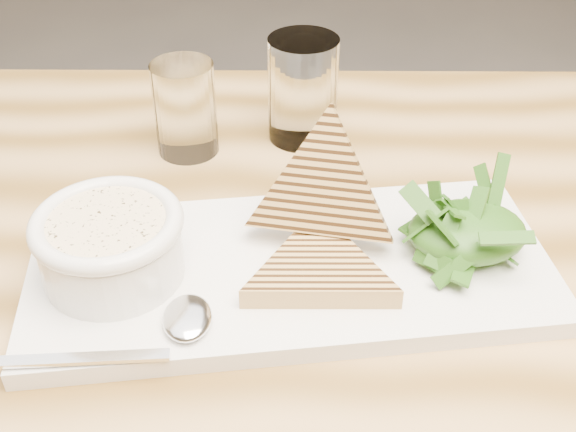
{
  "coord_description": "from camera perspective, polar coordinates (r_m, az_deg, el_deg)",
  "views": [
    {
      "loc": [
        -0.32,
        -0.26,
        1.14
      ],
      "look_at": [
        -0.27,
        0.22,
        0.78
      ],
      "focal_mm": 45.0,
      "sensor_mm": 36.0,
      "label": 1
    }
  ],
  "objects": [
    {
      "name": "salad_base",
      "position": [
        0.63,
        13.98,
        -1.21
      ],
      "size": [
        0.1,
        0.08,
        0.04
      ],
      "primitive_type": "ellipsoid",
      "color": "#19450F",
      "rests_on": "platter"
    },
    {
      "name": "platter",
      "position": [
        0.61,
        0.2,
        -4.22
      ],
      "size": [
        0.44,
        0.2,
        0.02
      ],
      "primitive_type": "cube",
      "rotation": [
        0.0,
        0.0,
        0.01
      ],
      "color": "white",
      "rests_on": "table_top"
    },
    {
      "name": "sandwich_lean",
      "position": [
        0.61,
        2.78,
        2.02
      ],
      "size": [
        0.18,
        0.18,
        0.17
      ],
      "primitive_type": null,
      "rotation": [
        1.08,
        0.0,
        -0.31
      ],
      "color": "#B2884B",
      "rests_on": "sandwich_flat"
    },
    {
      "name": "soup",
      "position": [
        0.58,
        -14.13,
        -0.69
      ],
      "size": [
        0.1,
        0.1,
        0.01
      ],
      "primitive_type": "cylinder",
      "color": "beige",
      "rests_on": "soup_bowl"
    },
    {
      "name": "glass_far",
      "position": [
        0.78,
        1.19,
        9.96
      ],
      "size": [
        0.07,
        0.07,
        0.11
      ],
      "primitive_type": "cylinder",
      "color": "white",
      "rests_on": "table_top"
    },
    {
      "name": "spoon_handle",
      "position": [
        0.55,
        -16.11,
        -10.78
      ],
      "size": [
        0.13,
        0.02,
        0.0
      ],
      "primitive_type": "cube",
      "rotation": [
        0.0,
        0.0,
        -0.05
      ],
      "color": "silver",
      "rests_on": "platter"
    },
    {
      "name": "soup_bowl",
      "position": [
        0.6,
        -13.74,
        -2.79
      ],
      "size": [
        0.11,
        0.11,
        0.05
      ],
      "primitive_type": "cylinder",
      "color": "white",
      "rests_on": "platter"
    },
    {
      "name": "bowl_rim",
      "position": [
        0.58,
        -14.16,
        -0.53
      ],
      "size": [
        0.12,
        0.12,
        0.01
      ],
      "primitive_type": "torus",
      "color": "white",
      "rests_on": "soup_bowl"
    },
    {
      "name": "glass_near",
      "position": [
        0.77,
        -8.12,
        8.39
      ],
      "size": [
        0.07,
        0.07,
        0.1
      ],
      "primitive_type": "cylinder",
      "color": "white",
      "rests_on": "table_top"
    },
    {
      "name": "sandwich_flat",
      "position": [
        0.59,
        2.5,
        -4.23
      ],
      "size": [
        0.16,
        0.16,
        0.02
      ],
      "primitive_type": null,
      "rotation": [
        0.0,
        0.0,
        -0.11
      ],
      "color": "#B2884B",
      "rests_on": "platter"
    },
    {
      "name": "table_top",
      "position": [
        0.64,
        1.72,
        -5.35
      ],
      "size": [
        1.25,
        0.91,
        0.04
      ],
      "primitive_type": "cube",
      "rotation": [
        0.0,
        0.0,
        -0.12
      ],
      "color": "#B1854D",
      "rests_on": "ground"
    },
    {
      "name": "spoon_bowl",
      "position": [
        0.56,
        -7.95,
        -7.96
      ],
      "size": [
        0.04,
        0.05,
        0.01
      ],
      "primitive_type": "ellipsoid",
      "rotation": [
        0.0,
        0.0,
        -0.05
      ],
      "color": "silver",
      "rests_on": "platter"
    },
    {
      "name": "arugula_pile",
      "position": [
        0.62,
        14.08,
        -0.66
      ],
      "size": [
        0.11,
        0.1,
        0.05
      ],
      "primitive_type": null,
      "color": "#35621A",
      "rests_on": "platter"
    }
  ]
}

